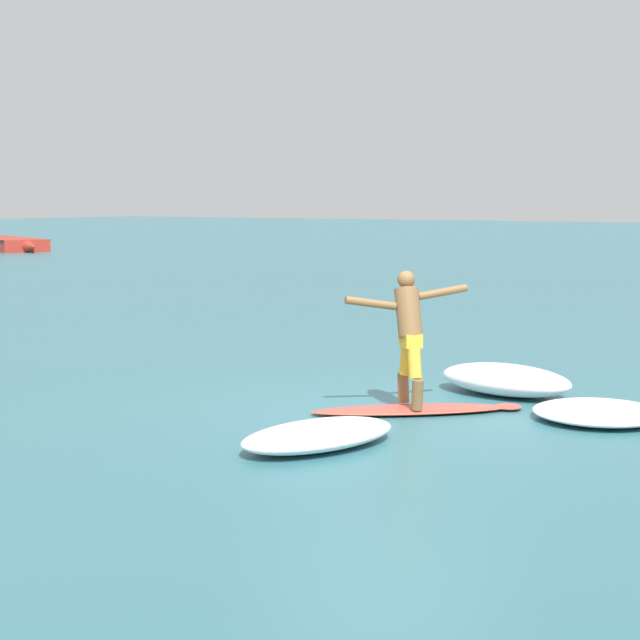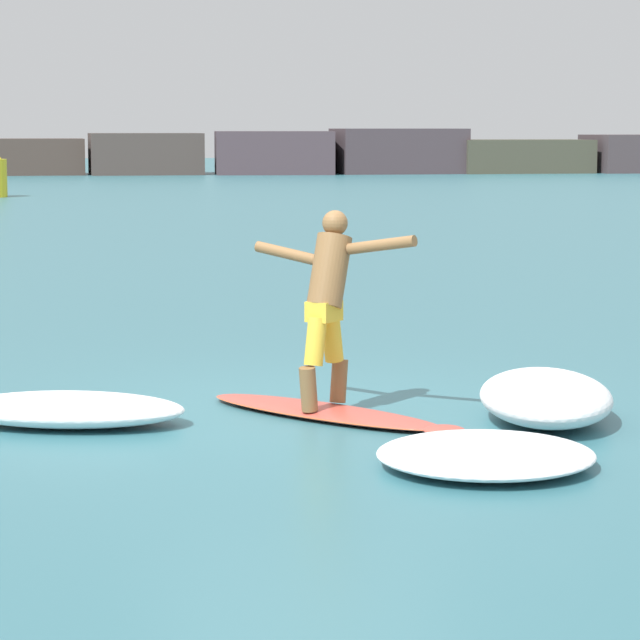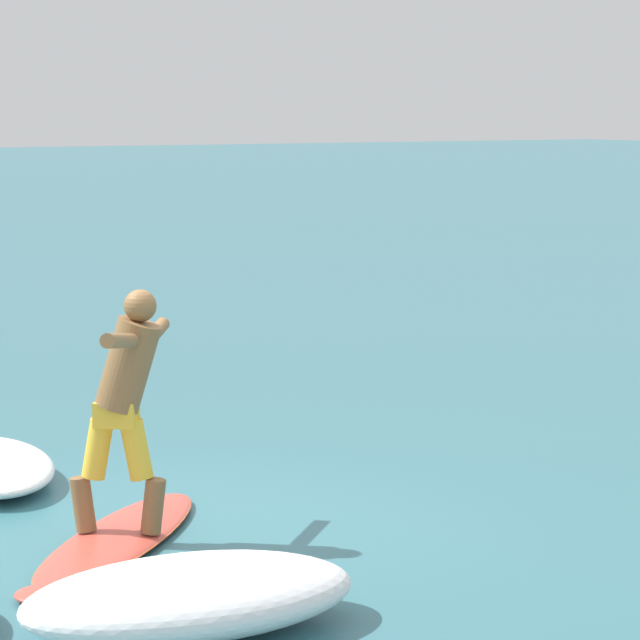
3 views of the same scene
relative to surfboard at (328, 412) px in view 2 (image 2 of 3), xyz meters
name	(u,v)px [view 2 (image 2 of 3)]	position (x,y,z in m)	size (l,w,h in m)	color
ground_plane	(303,410)	(-0.16, 0.32, -0.04)	(200.00, 200.00, 0.00)	#36707B
rock_jetty_breakwater	(327,153)	(8.87, 62.32, 0.95)	(61.83, 4.90, 6.11)	#493838
surfboard	(328,412)	(0.00, 0.00, 0.00)	(2.00, 2.15, 0.21)	#D44E3F
surfer	(328,293)	(0.01, 0.08, 0.94)	(1.19, 1.03, 1.56)	brown
wave_foam_at_tail	(546,397)	(1.66, -0.40, 0.15)	(1.34, 1.98, 0.38)	white
wave_foam_at_nose	(486,454)	(0.80, -1.91, 0.05)	(2.07, 2.06, 0.18)	white
wave_foam_beside	(68,409)	(-2.03, -0.04, 0.08)	(2.00, 1.36, 0.24)	white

